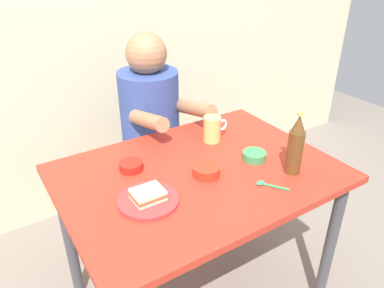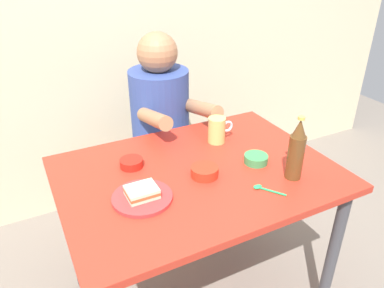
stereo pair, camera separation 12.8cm
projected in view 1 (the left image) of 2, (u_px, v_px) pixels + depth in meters
name	position (u px, v px, depth m)	size (l,w,h in m)	color
dining_table	(198.00, 189.00, 1.55)	(1.10, 0.80, 0.74)	#B72D1E
stool	(153.00, 173.00, 2.21)	(0.34, 0.34, 0.45)	#4C4C51
person_seated	(150.00, 109.00, 2.00)	(0.33, 0.56, 0.72)	#33478C
plate_orange	(148.00, 200.00, 1.32)	(0.22, 0.22, 0.01)	red
sandwich	(148.00, 195.00, 1.31)	(0.11, 0.09, 0.04)	beige
beer_mug	(212.00, 129.00, 1.71)	(0.13, 0.08, 0.12)	#D1BC66
beer_bottle	(296.00, 146.00, 1.44)	(0.06, 0.06, 0.26)	#593819
sambal_bowl_red	(131.00, 166.00, 1.50)	(0.10, 0.10, 0.03)	#B21E14
dip_bowl_green	(254.00, 155.00, 1.58)	(0.10, 0.10, 0.03)	#388C4C
sauce_bowl_chili	(206.00, 170.00, 1.47)	(0.11, 0.11, 0.04)	red
spoon	(266.00, 184.00, 1.41)	(0.08, 0.10, 0.01)	#26A559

